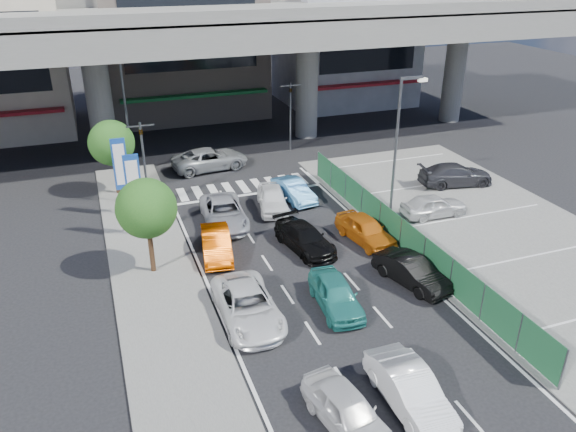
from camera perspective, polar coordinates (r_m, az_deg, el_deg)
name	(u,v)px	position (r m, az deg, el deg)	size (l,w,h in m)	color
ground	(320,288)	(26.04, 3.28, -7.30)	(120.00, 120.00, 0.00)	black
parking_lot	(490,232)	(32.81, 19.85, -1.52)	(12.00, 28.00, 0.06)	#585856
sidewalk_left	(154,271)	(27.89, -13.47, -5.48)	(4.00, 30.00, 0.12)	#585856
fence_run	(411,243)	(28.57, 12.38, -2.65)	(0.16, 22.00, 1.80)	#1D5631
expressway	(205,31)	(43.31, -8.40, 18.13)	(64.00, 14.00, 10.75)	slate
building_center	(180,31)	(54.17, -10.90, 18.01)	(14.00, 10.90, 15.00)	gray
building_east	(345,41)	(58.22, 5.83, 17.31)	(12.00, 10.90, 12.00)	gray
traffic_light_left	(142,144)	(33.73, -14.60, 7.12)	(1.60, 1.24, 5.20)	#595B60
traffic_light_right	(290,100)	(42.82, 0.25, 11.73)	(1.60, 1.24, 5.20)	#595B60
street_lamp_right	(400,135)	(31.96, 11.26, 8.03)	(1.65, 0.22, 8.00)	#595B60
street_lamp_left	(128,105)	(39.26, -15.95, 10.76)	(1.65, 0.22, 8.00)	#595B60
signboard_near	(134,185)	(30.18, -15.42, 3.10)	(0.80, 0.14, 4.70)	#595B60
signboard_far	(121,167)	(32.97, -16.65, 4.84)	(0.80, 0.14, 4.70)	#595B60
tree_near	(146,209)	(26.38, -14.19, 0.74)	(2.80, 2.80, 4.80)	#382314
tree_far	(112,143)	(36.19, -17.49, 7.07)	(2.80, 2.80, 4.80)	#382314
van_white_back_left	(348,411)	(19.16, 6.07, -19.09)	(1.57, 3.90, 1.33)	silver
hatch_white_back_mid	(410,390)	(20.14, 12.29, -16.87)	(1.46, 4.19, 1.38)	white
sedan_white_mid_left	(248,306)	(23.64, -4.11, -9.08)	(2.29, 4.97, 1.38)	white
taxi_teal_mid	(336,294)	(24.41, 4.88, -7.92)	(1.60, 3.97, 1.35)	teal
hatch_black_mid_right	(411,271)	(26.58, 12.42, -5.53)	(1.38, 3.96, 1.31)	black
taxi_orange_left	(216,244)	(28.52, -7.30, -2.83)	(1.40, 4.00, 1.32)	#D24A00
sedan_black_mid	(305,238)	(28.92, 1.70, -2.26)	(1.76, 4.33, 1.26)	black
taxi_orange_right	(366,230)	(29.93, 7.89, -1.37)	(1.63, 4.05, 1.38)	#BD5D0F
wagon_silver_front_left	(224,213)	(31.75, -6.53, 0.33)	(2.29, 4.97, 1.38)	#B1B2BA
sedan_white_front_mid	(272,199)	(33.37, -1.59, 1.79)	(1.63, 4.05, 1.38)	white
kei_truck_front_right	(293,190)	(34.68, 0.56, 2.63)	(1.33, 3.82, 1.26)	#4B91CC
crossing_wagon_silver	(210,159)	(40.10, -7.94, 5.76)	(2.47, 5.35, 1.49)	gray
parked_sedan_white	(433,205)	(33.44, 14.56, 1.04)	(1.56, 3.87, 1.32)	silver
parked_sedan_dgrey	(456,174)	(38.42, 16.67, 4.06)	(1.97, 4.86, 1.41)	#2E2E32
traffic_cone	(411,234)	(30.43, 12.42, -1.81)	(0.40, 0.40, 0.77)	red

